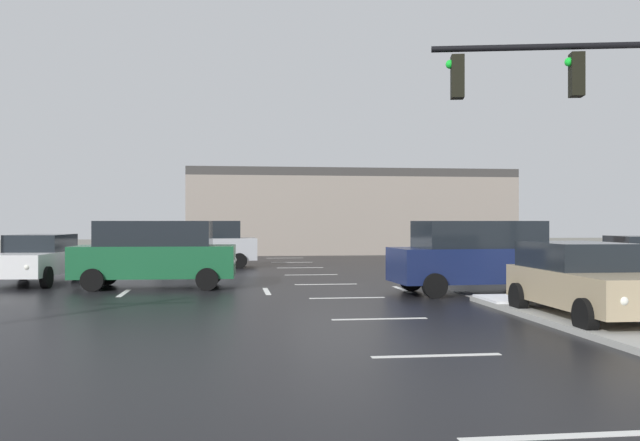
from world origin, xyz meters
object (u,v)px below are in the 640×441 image
(suv_navy, at_px, (478,255))
(suv_green, at_px, (155,253))
(sedan_white, at_px, (36,258))
(suv_silver, at_px, (201,243))
(traffic_signal_mast, at_px, (623,120))
(sedan_grey, at_px, (498,251))
(sedan_tan, at_px, (587,280))

(suv_navy, distance_m, suv_green, 9.57)
(sedan_white, distance_m, suv_silver, 8.81)
(traffic_signal_mast, bearing_deg, sedan_white, -20.39)
(sedan_grey, xyz_separation_m, suv_silver, (-12.00, 3.89, 0.24))
(sedan_grey, distance_m, suv_silver, 12.62)
(traffic_signal_mast, xyz_separation_m, suv_green, (-10.69, 7.53, -3.16))
(sedan_grey, bearing_deg, sedan_white, -163.74)
(sedan_white, xyz_separation_m, suv_green, (3.98, -2.03, 0.24))
(sedan_white, height_order, suv_green, suv_green)
(sedan_grey, height_order, sedan_tan, same)
(sedan_white, bearing_deg, suv_silver, 150.13)
(sedan_grey, distance_m, suv_green, 14.09)
(sedan_white, xyz_separation_m, suv_silver, (5.00, 7.25, 0.24))
(sedan_tan, bearing_deg, suv_navy, -175.77)
(traffic_signal_mast, bearing_deg, suv_navy, -58.98)
(suv_green, bearing_deg, sedan_white, 155.49)
(traffic_signal_mast, xyz_separation_m, sedan_white, (-14.67, 9.57, -3.39))
(sedan_white, bearing_deg, suv_navy, 74.32)
(suv_navy, relative_size, suv_green, 1.00)
(traffic_signal_mast, height_order, sedan_white, traffic_signal_mast)
(traffic_signal_mast, bearing_deg, suv_green, -22.45)
(sedan_grey, height_order, suv_green, suv_green)
(suv_navy, height_order, suv_silver, same)
(suv_green, distance_m, suv_silver, 9.34)
(sedan_tan, xyz_separation_m, suv_green, (-9.42, 8.33, 0.24))
(sedan_white, height_order, sedan_tan, same)
(sedan_white, height_order, suv_silver, suv_silver)
(sedan_grey, bearing_deg, traffic_signal_mast, -95.14)
(sedan_white, bearing_deg, traffic_signal_mast, 61.59)
(sedan_grey, bearing_deg, suv_silver, 167.10)
(sedan_grey, distance_m, sedan_white, 17.33)
(suv_silver, bearing_deg, suv_navy, 122.20)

